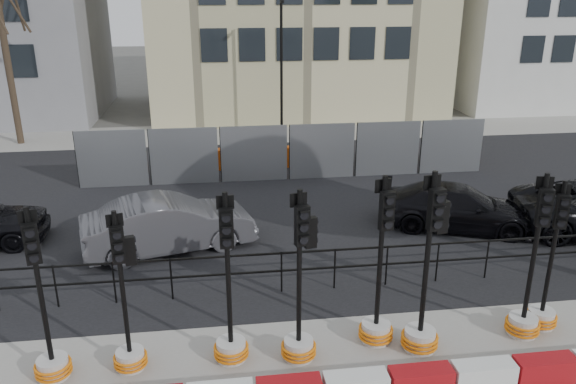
{
  "coord_description": "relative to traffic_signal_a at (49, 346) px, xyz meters",
  "views": [
    {
      "loc": [
        -2.53,
        -9.77,
        6.42
      ],
      "look_at": [
        -0.81,
        3.0,
        1.74
      ],
      "focal_mm": 35.0,
      "sensor_mm": 36.0,
      "label": 1
    }
  ],
  "objects": [
    {
      "name": "heras_fencing",
      "position": [
        6.07,
        11.04,
        -0.01
      ],
      "size": [
        14.33,
        1.72,
        2.0
      ],
      "color": "gray",
      "rests_on": "ground"
    },
    {
      "name": "traffic_signal_e",
      "position": [
        5.88,
        0.29,
        0.03
      ],
      "size": [
        0.66,
        0.66,
        3.37
      ],
      "rotation": [
        0.0,
        0.0,
        0.2
      ],
      "color": "silver",
      "rests_on": "ground"
    },
    {
      "name": "traffic_signal_c",
      "position": [
        3.09,
        0.09,
        0.01
      ],
      "size": [
        0.65,
        0.65,
        3.28
      ],
      "rotation": [
        0.0,
        0.0,
        0.0
      ],
      "color": "silver",
      "rests_on": "ground"
    },
    {
      "name": "car_c",
      "position": [
        9.66,
        5.32,
        -0.04
      ],
      "size": [
        4.48,
        5.42,
        1.25
      ],
      "primitive_type": "imported",
      "rotation": [
        0.0,
        0.0,
        1.23
      ],
      "color": "black",
      "rests_on": "ground"
    },
    {
      "name": "road",
      "position": [
        5.5,
        8.17,
        -0.65
      ],
      "size": [
        40.0,
        14.0,
        0.03
      ],
      "primitive_type": "cube",
      "color": "black",
      "rests_on": "ground"
    },
    {
      "name": "car_b",
      "position": [
        1.71,
        4.96,
        0.05
      ],
      "size": [
        3.66,
        5.11,
        1.44
      ],
      "primitive_type": "imported",
      "rotation": [
        0.0,
        0.0,
        1.83
      ],
      "color": "#4A494E",
      "rests_on": "ground"
    },
    {
      "name": "traffic_signal_b",
      "position": [
        1.31,
        0.08,
        0.06
      ],
      "size": [
        0.6,
        0.6,
        3.05
      ],
      "rotation": [
        0.0,
        0.0,
        0.23
      ],
      "color": "silver",
      "rests_on": "ground"
    },
    {
      "name": "sidewalk_far",
      "position": [
        5.5,
        17.17,
        -0.65
      ],
      "size": [
        40.0,
        4.0,
        0.02
      ],
      "primitive_type": "cube",
      "color": "gray",
      "rests_on": "ground"
    },
    {
      "name": "traffic_signal_g",
      "position": [
        8.78,
        0.13,
        0.03
      ],
      "size": [
        0.66,
        0.66,
        3.35
      ],
      "rotation": [
        0.0,
        0.0,
        -0.24
      ],
      "color": "silver",
      "rests_on": "ground"
    },
    {
      "name": "lamp_post_far",
      "position": [
        6.0,
        16.15,
        2.56
      ],
      "size": [
        0.12,
        0.56,
        6.0
      ],
      "color": "black",
      "rests_on": "ground"
    },
    {
      "name": "traffic_signal_d",
      "position": [
        4.34,
        -0.03,
        0.13
      ],
      "size": [
        0.65,
        0.65,
        3.31
      ],
      "rotation": [
        0.0,
        0.0,
        0.21
      ],
      "color": "silver",
      "rests_on": "ground"
    },
    {
      "name": "traffic_signal_f",
      "position": [
        6.63,
        -0.07,
        0.18
      ],
      "size": [
        0.7,
        0.7,
        3.54
      ],
      "rotation": [
        0.0,
        0.0,
        0.18
      ],
      "color": "silver",
      "rests_on": "ground"
    },
    {
      "name": "traffic_signal_h",
      "position": [
        9.3,
        0.35,
        -0.02
      ],
      "size": [
        0.61,
        0.61,
        3.11
      ],
      "rotation": [
        0.0,
        0.0,
        -0.33
      ],
      "color": "silver",
      "rests_on": "ground"
    },
    {
      "name": "kerb_railing",
      "position": [
        5.5,
        2.37,
        0.02
      ],
      "size": [
        18.0,
        0.04,
        1.0
      ],
      "color": "black",
      "rests_on": "ground"
    },
    {
      "name": "traffic_signal_a",
      "position": [
        0.0,
        0.0,
        0.0
      ],
      "size": [
        0.63,
        0.63,
        3.21
      ],
      "rotation": [
        0.0,
        0.0,
        0.3
      ],
      "color": "silver",
      "rests_on": "ground"
    },
    {
      "name": "ground",
      "position": [
        5.5,
        1.17,
        -0.66
      ],
      "size": [
        120.0,
        120.0,
        0.0
      ],
      "primitive_type": "plane",
      "color": "#51514C",
      "rests_on": "ground"
    }
  ]
}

